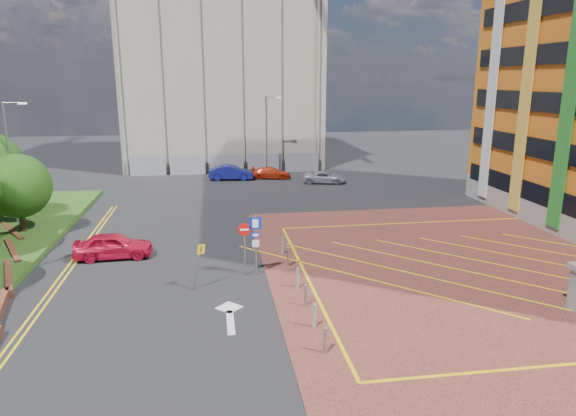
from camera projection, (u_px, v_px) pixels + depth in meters
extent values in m
plane|color=black|center=(248.00, 283.00, 24.98)|extent=(140.00, 140.00, 0.00)
cube|color=brown|center=(513.00, 268.00, 26.99)|extent=(26.00, 26.00, 0.02)
cube|color=brown|center=(9.00, 277.00, 25.18)|extent=(1.86, 4.43, 0.40)
cube|color=brown|center=(13.00, 252.00, 28.84)|extent=(2.29, 4.27, 0.40)
cube|color=brown|center=(12.00, 233.00, 32.47)|extent=(2.69, 4.06, 0.40)
cylinder|color=#3D2B1C|center=(22.00, 217.00, 32.33)|extent=(0.36, 0.36, 1.80)
sphere|color=#12380C|center=(18.00, 186.00, 31.84)|extent=(4.00, 4.00, 4.00)
cylinder|color=#9EA0A8|center=(10.00, 164.00, 33.34)|extent=(0.16, 0.16, 8.00)
cylinder|color=#9EA0A8|center=(12.00, 103.00, 32.47)|extent=(1.20, 0.10, 0.10)
cube|color=silver|center=(22.00, 103.00, 32.57)|extent=(0.50, 0.15, 0.12)
cylinder|color=#9EA0A8|center=(266.00, 137.00, 51.41)|extent=(0.16, 0.16, 8.00)
cylinder|color=#9EA0A8|center=(272.00, 97.00, 50.54)|extent=(1.20, 0.10, 0.10)
cube|color=silver|center=(278.00, 97.00, 50.64)|extent=(0.50, 0.15, 0.12)
cylinder|color=#9EA0A8|center=(256.00, 245.00, 25.61)|extent=(0.10, 0.10, 3.20)
cube|color=#0A1DB2|center=(255.00, 223.00, 25.30)|extent=(0.60, 0.04, 0.60)
cube|color=white|center=(255.00, 223.00, 25.28)|extent=(0.30, 0.02, 0.42)
cube|color=#0A1DB2|center=(256.00, 235.00, 25.45)|extent=(0.40, 0.04, 0.25)
cube|color=white|center=(256.00, 235.00, 25.43)|extent=(0.28, 0.02, 0.14)
cube|color=white|center=(256.00, 243.00, 25.56)|extent=(0.35, 0.04, 0.35)
cylinder|color=#9EA0A8|center=(245.00, 250.00, 25.60)|extent=(0.08, 0.08, 2.70)
cylinder|color=red|center=(244.00, 230.00, 25.30)|extent=(0.64, 0.04, 0.64)
cube|color=white|center=(244.00, 230.00, 25.27)|extent=(0.44, 0.02, 0.10)
cylinder|color=#9EA0A8|center=(197.00, 268.00, 23.98)|extent=(0.44, 0.08, 2.18)
cube|color=yellow|center=(201.00, 249.00, 23.76)|extent=(0.39, 0.39, 0.52)
cylinder|color=#9EA0A8|center=(325.00, 342.00, 18.48)|extent=(0.14, 0.14, 0.90)
cylinder|color=black|center=(314.00, 317.00, 20.40)|extent=(0.14, 0.14, 0.90)
cylinder|color=#9EA0A8|center=(305.00, 297.00, 22.32)|extent=(0.14, 0.14, 0.90)
cylinder|color=black|center=(298.00, 279.00, 24.23)|extent=(0.14, 0.14, 0.90)
cylinder|color=#9EA0A8|center=(288.00, 258.00, 27.11)|extent=(0.14, 0.14, 0.90)
cylinder|color=black|center=(283.00, 246.00, 29.03)|extent=(0.14, 0.14, 0.90)
cube|color=#9F9582|center=(221.00, 67.00, 60.62)|extent=(21.20, 19.20, 22.00)
cube|color=gold|center=(236.00, 15.00, 61.35)|extent=(0.90, 0.90, 34.00)
cube|color=gray|center=(236.00, 164.00, 53.63)|extent=(21.60, 0.06, 2.00)
imported|color=red|center=(113.00, 246.00, 28.34)|extent=(4.28, 1.86, 1.43)
imported|color=navy|center=(231.00, 173.00, 50.28)|extent=(4.45, 1.91, 1.43)
imported|color=red|center=(271.00, 173.00, 50.96)|extent=(4.17, 2.38, 1.14)
imported|color=silver|center=(324.00, 177.00, 48.74)|extent=(4.32, 2.69, 1.11)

